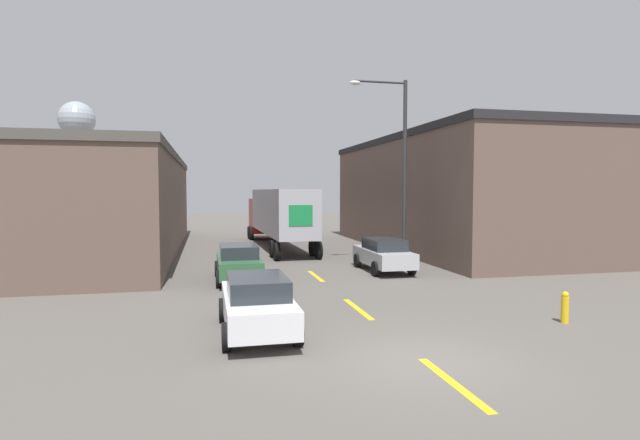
{
  "coord_description": "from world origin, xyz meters",
  "views": [
    {
      "loc": [
        -4.75,
        -10.24,
        3.83
      ],
      "look_at": [
        0.53,
        13.0,
        2.45
      ],
      "focal_mm": 28.0,
      "sensor_mm": 36.0,
      "label": 1
    }
  ],
  "objects_px": {
    "parked_car_left_near": "(257,303)",
    "water_tower": "(77,122)",
    "semi_truck": "(278,213)",
    "parked_car_right_mid": "(384,254)",
    "parked_car_left_far": "(239,262)",
    "fire_hydrant": "(565,307)",
    "street_lamp": "(399,159)"
  },
  "relations": [
    {
      "from": "water_tower",
      "to": "parked_car_right_mid",
      "type": "bearing_deg",
      "value": -62.86
    },
    {
      "from": "semi_truck",
      "to": "parked_car_left_far",
      "type": "relative_size",
      "value": 3.4
    },
    {
      "from": "parked_car_right_mid",
      "to": "water_tower",
      "type": "height_order",
      "value": "water_tower"
    },
    {
      "from": "parked_car_right_mid",
      "to": "parked_car_left_near",
      "type": "bearing_deg",
      "value": -127.19
    },
    {
      "from": "semi_truck",
      "to": "parked_car_right_mid",
      "type": "relative_size",
      "value": 3.4
    },
    {
      "from": "parked_car_left_near",
      "to": "water_tower",
      "type": "height_order",
      "value": "water_tower"
    },
    {
      "from": "parked_car_right_mid",
      "to": "water_tower",
      "type": "relative_size",
      "value": 0.29
    },
    {
      "from": "parked_car_right_mid",
      "to": "street_lamp",
      "type": "distance_m",
      "value": 5.18
    },
    {
      "from": "parked_car_left_far",
      "to": "fire_hydrant",
      "type": "height_order",
      "value": "parked_car_left_far"
    },
    {
      "from": "semi_truck",
      "to": "parked_car_left_far",
      "type": "xyz_separation_m",
      "value": [
        -3.43,
        -12.38,
        -1.54
      ]
    },
    {
      "from": "semi_truck",
      "to": "parked_car_right_mid",
      "type": "height_order",
      "value": "semi_truck"
    },
    {
      "from": "parked_car_left_near",
      "to": "semi_truck",
      "type": "bearing_deg",
      "value": 80.46
    },
    {
      "from": "parked_car_left_near",
      "to": "water_tower",
      "type": "xyz_separation_m",
      "value": [
        -17.52,
        56.84,
        11.92
      ]
    },
    {
      "from": "semi_truck",
      "to": "parked_car_right_mid",
      "type": "bearing_deg",
      "value": -74.31
    },
    {
      "from": "semi_truck",
      "to": "parked_car_left_far",
      "type": "bearing_deg",
      "value": -107.12
    },
    {
      "from": "parked_car_right_mid",
      "to": "fire_hydrant",
      "type": "xyz_separation_m",
      "value": [
        1.9,
        -10.08,
        -0.36
      ]
    },
    {
      "from": "parked_car_right_mid",
      "to": "street_lamp",
      "type": "bearing_deg",
      "value": 51.05
    },
    {
      "from": "water_tower",
      "to": "parked_car_left_far",
      "type": "bearing_deg",
      "value": -70.27
    },
    {
      "from": "semi_truck",
      "to": "fire_hydrant",
      "type": "distance_m",
      "value": 22.09
    },
    {
      "from": "parked_car_left_far",
      "to": "parked_car_right_mid",
      "type": "distance_m",
      "value": 7.03
    },
    {
      "from": "fire_hydrant",
      "to": "parked_car_right_mid",
      "type": "bearing_deg",
      "value": 100.65
    },
    {
      "from": "parked_car_right_mid",
      "to": "parked_car_left_far",
      "type": "bearing_deg",
      "value": -170.78
    },
    {
      "from": "parked_car_left_near",
      "to": "parked_car_left_far",
      "type": "bearing_deg",
      "value": 90.0
    },
    {
      "from": "parked_car_left_near",
      "to": "fire_hydrant",
      "type": "xyz_separation_m",
      "value": [
        8.83,
        -0.94,
        -0.36
      ]
    },
    {
      "from": "parked_car_left_far",
      "to": "street_lamp",
      "type": "xyz_separation_m",
      "value": [
        8.37,
        2.9,
        4.65
      ]
    },
    {
      "from": "parked_car_right_mid",
      "to": "fire_hydrant",
      "type": "relative_size",
      "value": 4.83
    },
    {
      "from": "parked_car_left_far",
      "to": "parked_car_right_mid",
      "type": "height_order",
      "value": "same"
    },
    {
      "from": "parked_car_left_far",
      "to": "semi_truck",
      "type": "bearing_deg",
      "value": 74.51
    },
    {
      "from": "fire_hydrant",
      "to": "parked_car_left_far",
      "type": "bearing_deg",
      "value": 134.62
    },
    {
      "from": "parked_car_left_near",
      "to": "fire_hydrant",
      "type": "distance_m",
      "value": 8.89
    },
    {
      "from": "semi_truck",
      "to": "water_tower",
      "type": "bearing_deg",
      "value": 118.25
    },
    {
      "from": "semi_truck",
      "to": "fire_hydrant",
      "type": "bearing_deg",
      "value": -77.41
    }
  ]
}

